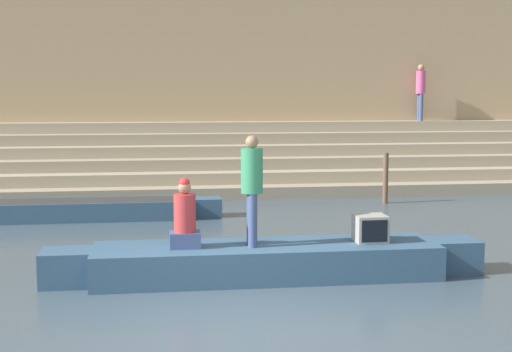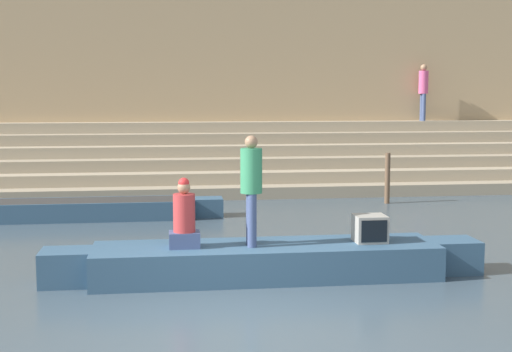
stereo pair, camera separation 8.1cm
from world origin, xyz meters
TOP-DOWN VIEW (x-y plane):
  - ground_plane at (0.00, 0.00)m, footprint 120.00×120.00m
  - ghat_steps at (0.00, 12.46)m, footprint 36.00×3.97m
  - back_wall at (0.00, 14.49)m, footprint 34.20×1.28m
  - rowboat_main at (0.66, 2.11)m, footprint 6.63×1.32m
  - person_standing at (0.42, 2.05)m, footprint 0.32×0.32m
  - person_rowing at (-0.57, 2.08)m, footprint 0.45×0.36m
  - tv_set at (2.26, 2.11)m, footprint 0.48×0.45m
  - moored_boat_shore at (-2.51, 7.61)m, footprint 5.91×1.06m
  - mooring_post at (4.72, 8.90)m, footprint 0.13×0.13m
  - person_on_steps at (7.34, 13.56)m, footprint 0.30×0.30m

SIDE VIEW (x-z plane):
  - ground_plane at x=0.00m, z-range 0.00..0.00m
  - moored_boat_shore at x=-2.51m, z-range 0.01..0.43m
  - rowboat_main at x=0.66m, z-range 0.02..0.52m
  - mooring_post at x=4.72m, z-range 0.00..1.28m
  - ghat_steps at x=0.00m, z-range -0.26..1.62m
  - tv_set at x=2.26m, z-range 0.51..0.92m
  - person_rowing at x=-0.57m, z-range 0.41..1.44m
  - person_standing at x=0.42m, z-range 0.64..2.29m
  - person_on_steps at x=7.34m, z-range 2.04..3.82m
  - back_wall at x=0.00m, z-range -0.03..7.58m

